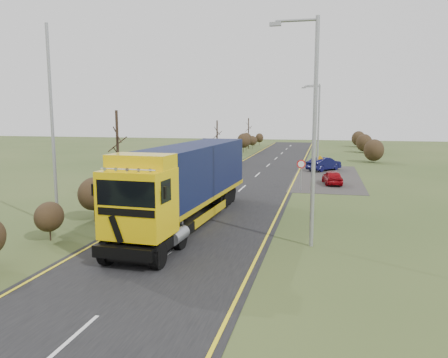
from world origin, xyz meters
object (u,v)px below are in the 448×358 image
object	(u,v)px
lorry	(187,179)
streetlight_near	(311,123)
car_blue_sedan	(324,164)
speed_sign	(301,169)
car_red_hatchback	(332,178)

from	to	relation	value
lorry	streetlight_near	size ratio (longest dim) A/B	1.56
car_blue_sedan	speed_sign	bearing A→B (deg)	117.81
streetlight_near	speed_sign	distance (m)	14.76
car_red_hatchback	lorry	bearing A→B (deg)	54.94
lorry	streetlight_near	bearing A→B (deg)	-19.37
car_red_hatchback	streetlight_near	size ratio (longest dim) A/B	0.35
car_red_hatchback	speed_sign	xyz separation A→B (m)	(-2.40, -3.63, 1.08)
car_red_hatchback	car_blue_sedan	world-z (taller)	car_blue_sedan
lorry	streetlight_near	world-z (taller)	streetlight_near
car_red_hatchback	car_blue_sedan	xyz separation A→B (m)	(-0.74, 9.07, 0.12)
lorry	car_blue_sedan	size ratio (longest dim) A/B	3.61
car_blue_sedan	streetlight_near	distance (m)	27.35
car_red_hatchback	car_blue_sedan	size ratio (longest dim) A/B	0.81
car_blue_sedan	streetlight_near	bearing A→B (deg)	124.12
streetlight_near	speed_sign	xyz separation A→B (m)	(-1.13, 14.23, -3.78)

